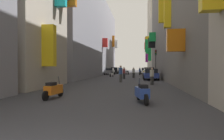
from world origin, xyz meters
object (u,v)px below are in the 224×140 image
(scooter_silver, at_px, (127,72))
(pedestrian_mid_street, at_px, (124,73))
(pedestrian_near_right, at_px, (134,73))
(pedestrian_far_away, at_px, (140,71))
(scooter_orange, at_px, (53,90))
(pedestrian_near_left, at_px, (152,76))
(parked_car_black, at_px, (115,70))
(pedestrian_crossing, at_px, (121,74))
(parked_car_yellow, at_px, (149,72))
(parked_car_blue, at_px, (151,74))
(scooter_blue, at_px, (142,92))
(parked_car_grey, at_px, (110,71))
(traffic_light_near_corner, at_px, (156,59))
(scooter_white, at_px, (112,74))
(parked_car_green, at_px, (116,70))
(parked_car_white, at_px, (145,71))

(scooter_silver, bearing_deg, pedestrian_mid_street, -88.66)
(pedestrian_near_right, xyz_separation_m, pedestrian_mid_street, (-1.25, -3.19, 0.03))
(pedestrian_near_right, bearing_deg, pedestrian_far_away, 83.85)
(scooter_orange, relative_size, pedestrian_near_right, 1.26)
(scooter_orange, xyz_separation_m, pedestrian_near_left, (5.62, 8.57, 0.32))
(parked_car_black, relative_size, pedestrian_mid_street, 2.56)
(pedestrian_crossing, relative_size, pedestrian_near_right, 1.15)
(parked_car_yellow, bearing_deg, scooter_orange, -104.31)
(parked_car_blue, xyz_separation_m, scooter_blue, (-1.49, -16.90, -0.28))
(parked_car_grey, relative_size, scooter_blue, 2.20)
(traffic_light_near_corner, bearing_deg, scooter_orange, -109.24)
(parked_car_grey, bearing_deg, parked_car_yellow, -46.10)
(scooter_white, distance_m, scooter_orange, 23.25)
(parked_car_yellow, distance_m, pedestrian_near_left, 15.89)
(scooter_blue, height_order, pedestrian_far_away, pedestrian_far_away)
(scooter_orange, bearing_deg, scooter_silver, 86.36)
(parked_car_yellow, bearing_deg, parked_car_green, 110.65)
(scooter_white, height_order, scooter_orange, same)
(parked_car_yellow, xyz_separation_m, pedestrian_crossing, (-3.70, -12.97, 0.09))
(scooter_blue, height_order, pedestrian_crossing, pedestrian_crossing)
(parked_car_grey, distance_m, pedestrian_crossing, 21.47)
(scooter_orange, height_order, pedestrian_crossing, pedestrian_crossing)
(parked_car_black, distance_m, pedestrian_near_right, 19.78)
(pedestrian_crossing, xyz_separation_m, pedestrian_near_left, (3.08, -2.91, -0.12))
(scooter_silver, relative_size, pedestrian_far_away, 1.21)
(parked_car_blue, distance_m, scooter_blue, 16.97)
(parked_car_blue, bearing_deg, scooter_white, 130.48)
(parked_car_black, xyz_separation_m, scooter_blue, (5.84, -40.51, -0.34))
(scooter_white, height_order, pedestrian_near_right, pedestrian_near_right)
(pedestrian_near_left, bearing_deg, parked_car_yellow, 87.78)
(scooter_silver, distance_m, pedestrian_near_right, 12.78)
(parked_car_green, bearing_deg, parked_car_blue, -75.36)
(parked_car_green, xyz_separation_m, scooter_white, (1.52, -21.66, -0.33))
(pedestrian_near_right, bearing_deg, parked_car_blue, -63.22)
(parked_car_green, distance_m, parked_car_white, 10.00)
(pedestrian_near_left, relative_size, pedestrian_mid_street, 0.98)
(parked_car_green, distance_m, pedestrian_crossing, 33.66)
(parked_car_black, distance_m, pedestrian_crossing, 28.66)
(parked_car_grey, height_order, scooter_blue, parked_car_grey)
(parked_car_yellow, relative_size, parked_car_black, 1.06)
(scooter_white, distance_m, traffic_light_near_corner, 8.00)
(parked_car_green, distance_m, traffic_light_near_corner, 26.36)
(parked_car_yellow, relative_size, traffic_light_near_corner, 1.06)
(pedestrian_crossing, bearing_deg, parked_car_green, 96.84)
(parked_car_blue, height_order, pedestrian_far_away, pedestrian_far_away)
(pedestrian_far_away, height_order, traffic_light_near_corner, traffic_light_near_corner)
(parked_car_yellow, distance_m, parked_car_white, 13.94)
(pedestrian_near_left, bearing_deg, parked_car_black, 102.50)
(pedestrian_crossing, height_order, pedestrian_near_right, pedestrian_crossing)
(parked_car_black, distance_m, pedestrian_mid_street, 22.64)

